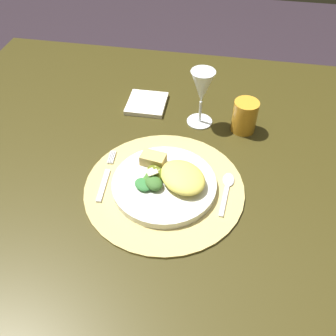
# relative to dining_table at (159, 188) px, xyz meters

# --- Properties ---
(ground_plane) EXTENTS (6.00, 6.00, 0.00)m
(ground_plane) POSITION_rel_dining_table_xyz_m (0.00, 0.00, -0.58)
(ground_plane) COLOR #281E25
(dining_table) EXTENTS (1.35, 1.09, 0.71)m
(dining_table) POSITION_rel_dining_table_xyz_m (0.00, 0.00, 0.00)
(dining_table) COLOR #362F11
(dining_table) RESTS_ON ground
(placemat) EXTENTS (0.38, 0.38, 0.01)m
(placemat) POSITION_rel_dining_table_xyz_m (0.04, -0.11, 0.13)
(placemat) COLOR tan
(placemat) RESTS_ON dining_table
(dinner_plate) EXTENTS (0.24, 0.24, 0.02)m
(dinner_plate) POSITION_rel_dining_table_xyz_m (0.04, -0.11, 0.14)
(dinner_plate) COLOR silver
(dinner_plate) RESTS_ON placemat
(pasta_serving) EXTENTS (0.15, 0.15, 0.03)m
(pasta_serving) POSITION_rel_dining_table_xyz_m (0.08, -0.11, 0.17)
(pasta_serving) COLOR #E2CF55
(pasta_serving) RESTS_ON dinner_plate
(salad_greens) EXTENTS (0.08, 0.09, 0.03)m
(salad_greens) POSITION_rel_dining_table_xyz_m (0.01, -0.12, 0.16)
(salad_greens) COLOR #376327
(salad_greens) RESTS_ON dinner_plate
(bread_piece) EXTENTS (0.06, 0.05, 0.03)m
(bread_piece) POSITION_rel_dining_table_xyz_m (0.00, -0.06, 0.17)
(bread_piece) COLOR tan
(bread_piece) RESTS_ON dinner_plate
(fork) EXTENTS (0.03, 0.17, 0.00)m
(fork) POSITION_rel_dining_table_xyz_m (-0.11, -0.11, 0.14)
(fork) COLOR silver
(fork) RESTS_ON placemat
(spoon) EXTENTS (0.03, 0.14, 0.01)m
(spoon) POSITION_rel_dining_table_xyz_m (0.18, -0.08, 0.14)
(spoon) COLOR silver
(spoon) RESTS_ON placemat
(napkin) EXTENTS (0.11, 0.12, 0.01)m
(napkin) POSITION_rel_dining_table_xyz_m (-0.08, 0.21, 0.14)
(napkin) COLOR white
(napkin) RESTS_ON dining_table
(wine_glass) EXTENTS (0.07, 0.07, 0.16)m
(wine_glass) POSITION_rel_dining_table_xyz_m (0.09, 0.16, 0.24)
(wine_glass) COLOR silver
(wine_glass) RESTS_ON dining_table
(amber_tumbler) EXTENTS (0.07, 0.07, 0.09)m
(amber_tumbler) POSITION_rel_dining_table_xyz_m (0.21, 0.14, 0.17)
(amber_tumbler) COLOR orange
(amber_tumbler) RESTS_ON dining_table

